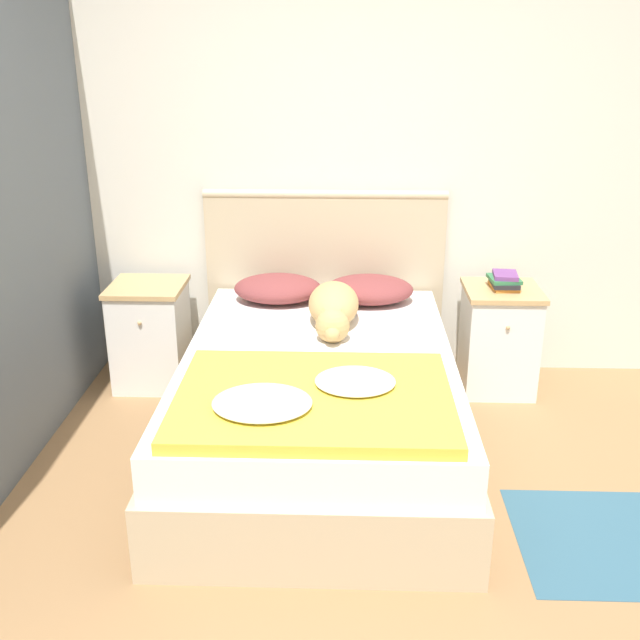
{
  "coord_description": "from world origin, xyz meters",
  "views": [
    {
      "loc": [
        0.08,
        -2.3,
        1.97
      ],
      "look_at": [
        -0.04,
        1.22,
        0.64
      ],
      "focal_mm": 42.0,
      "sensor_mm": 36.0,
      "label": 1
    }
  ],
  "objects_px": {
    "pillow_right": "(369,289)",
    "nightstand_right": "(499,339)",
    "nightstand_left": "(151,334)",
    "book_stack": "(504,281)",
    "pillow_left": "(278,288)",
    "bed": "(319,405)",
    "dog": "(334,308)"
  },
  "relations": [
    {
      "from": "nightstand_right",
      "to": "pillow_right",
      "type": "bearing_deg",
      "value": -179.97
    },
    {
      "from": "nightstand_right",
      "to": "pillow_right",
      "type": "distance_m",
      "value": 0.82
    },
    {
      "from": "pillow_left",
      "to": "book_stack",
      "type": "distance_m",
      "value": 1.3
    },
    {
      "from": "nightstand_right",
      "to": "pillow_right",
      "type": "xyz_separation_m",
      "value": [
        -0.77,
        -0.0,
        0.3
      ]
    },
    {
      "from": "pillow_right",
      "to": "book_stack",
      "type": "height_order",
      "value": "book_stack"
    },
    {
      "from": "nightstand_left",
      "to": "pillow_left",
      "type": "bearing_deg",
      "value": -0.03
    },
    {
      "from": "bed",
      "to": "dog",
      "type": "xyz_separation_m",
      "value": [
        0.07,
        0.4,
        0.37
      ]
    },
    {
      "from": "nightstand_left",
      "to": "pillow_left",
      "type": "height_order",
      "value": "pillow_left"
    },
    {
      "from": "nightstand_left",
      "to": "book_stack",
      "type": "height_order",
      "value": "book_stack"
    },
    {
      "from": "pillow_left",
      "to": "book_stack",
      "type": "xyz_separation_m",
      "value": [
        1.3,
        -0.0,
        0.06
      ]
    },
    {
      "from": "nightstand_left",
      "to": "dog",
      "type": "relative_size",
      "value": 0.9
    },
    {
      "from": "pillow_right",
      "to": "nightstand_right",
      "type": "bearing_deg",
      "value": 0.03
    },
    {
      "from": "nightstand_right",
      "to": "pillow_left",
      "type": "distance_m",
      "value": 1.33
    },
    {
      "from": "nightstand_left",
      "to": "book_stack",
      "type": "bearing_deg",
      "value": -0.06
    },
    {
      "from": "nightstand_left",
      "to": "nightstand_right",
      "type": "relative_size",
      "value": 1.0
    },
    {
      "from": "bed",
      "to": "nightstand_right",
      "type": "xyz_separation_m",
      "value": [
        1.03,
        0.78,
        0.05
      ]
    },
    {
      "from": "nightstand_right",
      "to": "dog",
      "type": "distance_m",
      "value": 1.09
    },
    {
      "from": "dog",
      "to": "book_stack",
      "type": "distance_m",
      "value": 1.04
    },
    {
      "from": "dog",
      "to": "bed",
      "type": "bearing_deg",
      "value": -99.41
    },
    {
      "from": "nightstand_right",
      "to": "book_stack",
      "type": "xyz_separation_m",
      "value": [
        0.0,
        -0.0,
        0.36
      ]
    },
    {
      "from": "bed",
      "to": "dog",
      "type": "distance_m",
      "value": 0.55
    },
    {
      "from": "nightstand_right",
      "to": "nightstand_left",
      "type": "bearing_deg",
      "value": 180.0
    },
    {
      "from": "bed",
      "to": "book_stack",
      "type": "height_order",
      "value": "book_stack"
    },
    {
      "from": "nightstand_right",
      "to": "pillow_left",
      "type": "height_order",
      "value": "pillow_left"
    },
    {
      "from": "pillow_left",
      "to": "pillow_right",
      "type": "bearing_deg",
      "value": 0.0
    },
    {
      "from": "dog",
      "to": "nightstand_right",
      "type": "bearing_deg",
      "value": 21.63
    },
    {
      "from": "pillow_left",
      "to": "dog",
      "type": "xyz_separation_m",
      "value": [
        0.33,
        -0.38,
        0.02
      ]
    },
    {
      "from": "bed",
      "to": "dog",
      "type": "bearing_deg",
      "value": 80.59
    },
    {
      "from": "pillow_right",
      "to": "book_stack",
      "type": "relative_size",
      "value": 2.57
    },
    {
      "from": "nightstand_right",
      "to": "pillow_left",
      "type": "xyz_separation_m",
      "value": [
        -1.29,
        -0.0,
        0.3
      ]
    },
    {
      "from": "book_stack",
      "to": "nightstand_left",
      "type": "bearing_deg",
      "value": 179.94
    },
    {
      "from": "bed",
      "to": "book_stack",
      "type": "relative_size",
      "value": 10.3
    }
  ]
}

